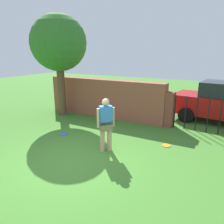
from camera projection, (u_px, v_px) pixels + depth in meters
name	position (u px, v px, depth m)	size (l,w,h in m)	color
ground_plane	(72.00, 162.00, 5.96)	(40.00, 40.00, 0.00)	#3D7528
brick_wall	(104.00, 98.00, 10.02)	(5.73, 0.50, 1.72)	brown
tree	(59.00, 44.00, 9.60)	(2.48, 2.48, 4.54)	brown
person	(106.00, 123.00, 6.42)	(0.41, 0.42, 1.62)	tan
fence_gate	(202.00, 114.00, 8.08)	(2.99, 0.44, 1.40)	brown
frisbee_blue	(63.00, 134.00, 7.94)	(0.27, 0.27, 0.02)	blue
frisbee_orange	(166.00, 145.00, 6.99)	(0.27, 0.27, 0.02)	orange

